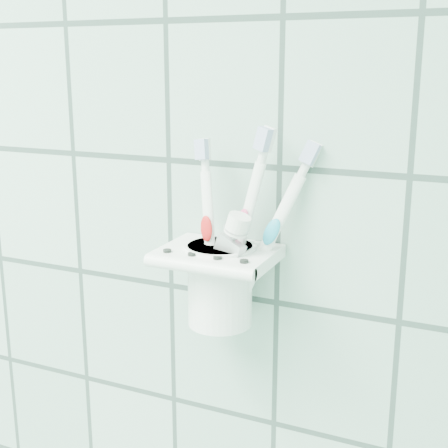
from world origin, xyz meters
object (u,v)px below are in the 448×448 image
cup (220,281)px  toothbrush_orange (222,219)px  toothpaste_tube (208,254)px  holder_bracket (218,256)px  toothbrush_blue (230,226)px  toothbrush_pink (214,233)px

cup → toothbrush_orange: toothbrush_orange is taller
toothbrush_orange → toothpaste_tube: toothbrush_orange is taller
holder_bracket → cup: (0.00, 0.00, -0.03)m
toothbrush_blue → toothbrush_orange: size_ratio=0.97×
toothbrush_blue → toothbrush_orange: (-0.02, 0.02, 0.00)m
cup → toothpaste_tube: toothpaste_tube is taller
toothbrush_pink → toothpaste_tube: size_ratio=1.44×
cup → toothpaste_tube: 0.04m
cup → toothpaste_tube: bearing=-131.9°
holder_bracket → toothpaste_tube: bearing=-144.1°
holder_bracket → toothbrush_orange: 0.04m
holder_bracket → toothbrush_blue: (0.02, -0.01, 0.04)m
cup → toothbrush_blue: toothbrush_blue is taller
cup → toothbrush_orange: 0.07m
toothbrush_orange → cup: bearing=-56.1°
holder_bracket → toothbrush_blue: 0.04m
toothbrush_pink → toothbrush_orange: bearing=98.5°
holder_bracket → toothpaste_tube: toothpaste_tube is taller
holder_bracket → toothbrush_blue: size_ratio=0.58×
toothbrush_pink → toothbrush_orange: 0.03m
toothbrush_blue → toothpaste_tube: 0.04m
toothbrush_pink → toothbrush_blue: 0.02m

